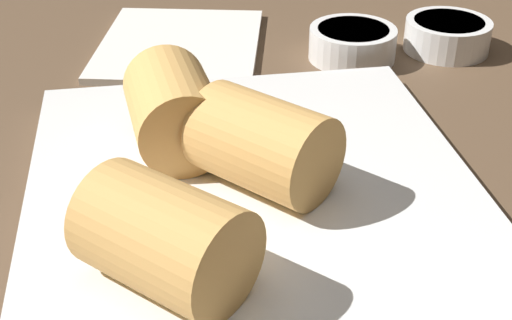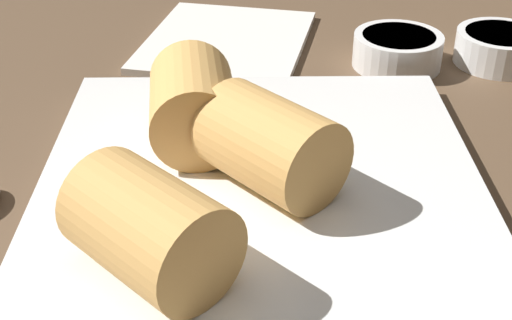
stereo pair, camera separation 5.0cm
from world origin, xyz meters
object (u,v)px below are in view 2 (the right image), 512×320
serving_plate (256,203)px  napkin (223,41)px  dipping_bowl_far (496,47)px  dipping_bowl_near (394,49)px

serving_plate → napkin: (-25.08, -2.54, -0.46)cm
dipping_bowl_far → napkin: (-4.24, -22.52, -1.15)cm
dipping_bowl_near → dipping_bowl_far: size_ratio=1.00×
serving_plate → dipping_bowl_far: 28.88cm
dipping_bowl_far → dipping_bowl_near: bearing=-87.1°
serving_plate → napkin: serving_plate is taller
dipping_bowl_near → dipping_bowl_far: bearing=92.9°
dipping_bowl_near → napkin: size_ratio=0.39×
serving_plate → dipping_bowl_near: dipping_bowl_near is taller
serving_plate → dipping_bowl_near: bearing=150.6°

